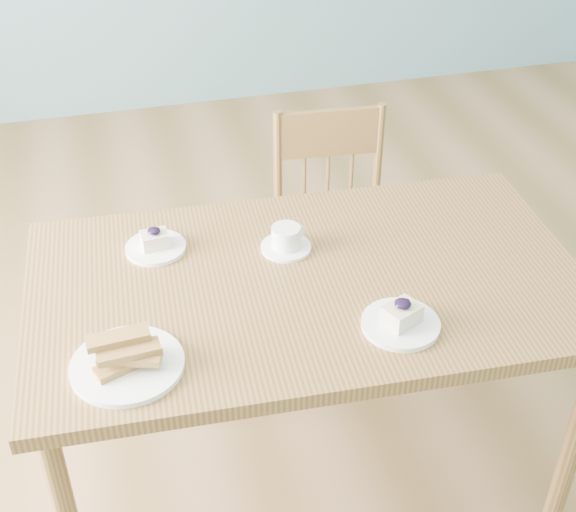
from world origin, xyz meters
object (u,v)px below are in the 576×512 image
at_px(dining_table, 307,301).
at_px(coffee_cup, 286,240).
at_px(cheesecake_plate_near, 401,320).
at_px(cheesecake_plate_far, 155,244).
at_px(dining_chair, 334,234).
at_px(biscotti_plate, 126,359).

bearing_deg(dining_table, coffee_cup, 100.11).
height_order(cheesecake_plate_near, cheesecake_plate_far, cheesecake_plate_near).
bearing_deg(dining_chair, biscotti_plate, -126.92).
relative_size(dining_chair, biscotti_plate, 3.36).
relative_size(cheesecake_plate_near, biscotti_plate, 0.73).
bearing_deg(biscotti_plate, dining_table, 24.27).
xyz_separation_m(dining_chair, cheesecake_plate_far, (-0.62, -0.39, 0.33)).
relative_size(dining_table, dining_chair, 1.70).
height_order(dining_table, cheesecake_plate_far, cheesecake_plate_far).
relative_size(cheesecake_plate_far, biscotti_plate, 0.64).
distance_m(dining_table, cheesecake_plate_near, 0.29).
xyz_separation_m(dining_chair, coffee_cup, (-0.29, -0.47, 0.34)).
relative_size(dining_table, biscotti_plate, 5.71).
height_order(dining_chair, cheesecake_plate_near, dining_chair).
xyz_separation_m(dining_chair, biscotti_plate, (-0.73, -0.82, 0.34)).
relative_size(dining_table, coffee_cup, 10.69).
distance_m(cheesecake_plate_far, coffee_cup, 0.34).
bearing_deg(dining_chair, coffee_cup, -116.47).
bearing_deg(biscotti_plate, coffee_cup, 37.81).
bearing_deg(dining_table, dining_chair, 68.77).
height_order(coffee_cup, biscotti_plate, biscotti_plate).
bearing_deg(cheesecake_plate_near, coffee_cup, 115.58).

